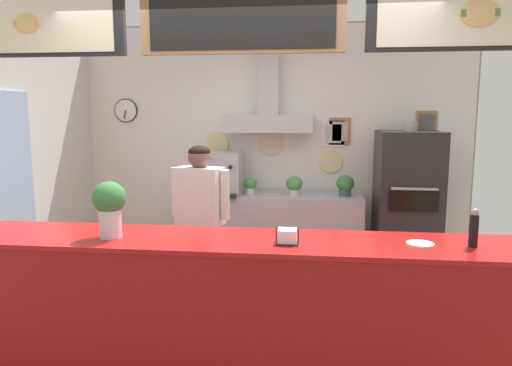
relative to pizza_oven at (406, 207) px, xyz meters
The scene contains 14 objects.
ground_plane 2.41m from the pizza_oven, 131.05° to the right, with size 5.55×5.55×0.00m, color brown.
back_wall_assembly 1.69m from the pizza_oven, 165.59° to the left, with size 4.62×2.67×2.85m.
service_counter 2.71m from the pizza_oven, 123.48° to the right, with size 3.65×0.62×1.03m.
back_prep_counter 1.51m from the pizza_oven, behind, with size 2.02×0.59×0.91m.
pizza_oven is the anchor object (origin of this frame).
shop_worker 2.28m from the pizza_oven, 151.97° to the right, with size 0.56×0.31×1.54m.
espresso_machine 2.06m from the pizza_oven, behind, with size 0.44×0.55×0.48m.
potted_basil 1.23m from the pizza_oven, behind, with size 0.19×0.19×0.21m.
potted_oregano 1.72m from the pizza_oven, behind, with size 0.15×0.15×0.19m.
potted_rosemary 0.69m from the pizza_oven, behind, with size 0.20×0.20×0.23m.
napkin_holder 2.60m from the pizza_oven, 116.70° to the right, with size 0.14×0.14×0.10m.
condiment_plate 2.30m from the pizza_oven, 98.93° to the right, with size 0.17×0.17×0.01m.
pepper_grinder 2.28m from the pizza_oven, 91.24° to the right, with size 0.05×0.05×0.23m.
basil_vase 3.29m from the pizza_oven, 134.96° to the right, with size 0.21×0.21×0.37m.
Camera 1 is at (0.47, -3.45, 1.83)m, focal length 33.31 mm.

